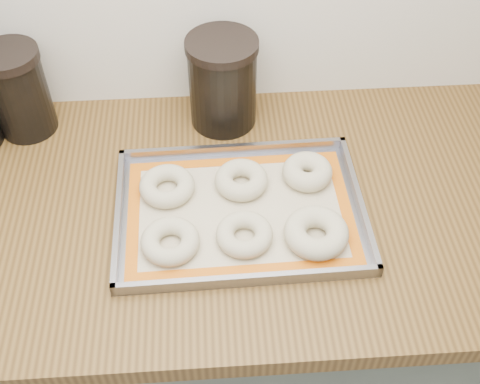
{
  "coord_description": "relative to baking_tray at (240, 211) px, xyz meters",
  "views": [
    {
      "loc": [
        0.2,
        0.91,
        1.76
      ],
      "look_at": [
        0.24,
        1.64,
        0.96
      ],
      "focal_mm": 45.0,
      "sensor_mm": 36.0,
      "label": 1
    }
  ],
  "objects": [
    {
      "name": "baking_mat",
      "position": [
        0.0,
        0.0,
        -0.0
      ],
      "size": [
        0.43,
        0.3,
        0.0
      ],
      "rotation": [
        0.0,
        0.0,
        0.02
      ],
      "color": "#C6B793",
      "rests_on": "baking_tray"
    },
    {
      "name": "baking_tray",
      "position": [
        0.0,
        0.0,
        0.0
      ],
      "size": [
        0.47,
        0.34,
        0.03
      ],
      "rotation": [
        0.0,
        0.0,
        0.02
      ],
      "color": "gray",
      "rests_on": "countertop"
    },
    {
      "name": "canister_right",
      "position": [
        -0.02,
        0.27,
        0.09
      ],
      "size": [
        0.15,
        0.15,
        0.2
      ],
      "color": "black",
      "rests_on": "countertop"
    },
    {
      "name": "bagel_back_left",
      "position": [
        -0.14,
        0.06,
        0.01
      ],
      "size": [
        0.13,
        0.13,
        0.03
      ],
      "primitive_type": "torus",
      "rotation": [
        0.0,
        0.0,
        -0.24
      ],
      "color": "beige",
      "rests_on": "baking_mat"
    },
    {
      "name": "bagel_front_left",
      "position": [
        -0.13,
        -0.07,
        0.01
      ],
      "size": [
        0.12,
        0.12,
        0.03
      ],
      "primitive_type": "torus",
      "rotation": [
        0.0,
        0.0,
        -0.17
      ],
      "color": "beige",
      "rests_on": "baking_mat"
    },
    {
      "name": "bagel_front_right",
      "position": [
        0.13,
        -0.07,
        0.02
      ],
      "size": [
        0.12,
        0.12,
        0.04
      ],
      "primitive_type": "torus",
      "rotation": [
        0.0,
        0.0,
        -0.06
      ],
      "color": "beige",
      "rests_on": "baking_mat"
    },
    {
      "name": "bagel_back_mid",
      "position": [
        0.01,
        0.07,
        0.02
      ],
      "size": [
        0.12,
        0.12,
        0.04
      ],
      "primitive_type": "torus",
      "rotation": [
        0.0,
        0.0,
        0.24
      ],
      "color": "beige",
      "rests_on": "baking_mat"
    },
    {
      "name": "countertop",
      "position": [
        -0.24,
        0.03,
        -0.03
      ],
      "size": [
        3.06,
        0.68,
        0.04
      ],
      "primitive_type": "cube",
      "color": "brown",
      "rests_on": "cabinet"
    },
    {
      "name": "cabinet",
      "position": [
        -0.24,
        0.03,
        -0.48
      ],
      "size": [
        3.0,
        0.65,
        0.86
      ],
      "primitive_type": "cube",
      "color": "#5C675B",
      "rests_on": "floor"
    },
    {
      "name": "canister_mid",
      "position": [
        -0.43,
        0.28,
        0.09
      ],
      "size": [
        0.12,
        0.12,
        0.19
      ],
      "color": "black",
      "rests_on": "countertop"
    },
    {
      "name": "bagel_front_mid",
      "position": [
        0.0,
        -0.07,
        0.01
      ],
      "size": [
        0.12,
        0.12,
        0.03
      ],
      "primitive_type": "torus",
      "rotation": [
        0.0,
        0.0,
        0.2
      ],
      "color": "beige",
      "rests_on": "baking_mat"
    },
    {
      "name": "bagel_back_right",
      "position": [
        0.14,
        0.08,
        0.02
      ],
      "size": [
        0.11,
        0.11,
        0.04
      ],
      "primitive_type": "torus",
      "rotation": [
        0.0,
        0.0,
        0.16
      ],
      "color": "beige",
      "rests_on": "baking_mat"
    }
  ]
}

